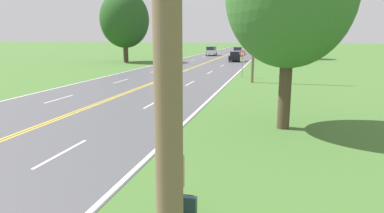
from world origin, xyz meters
TOP-DOWN VIEW (x-y plane):
  - hitchhiker_person at (8.03, 4.25)m, footprint 0.62×0.44m
  - suitcase at (8.35, 4.44)m, footprint 0.42×0.17m
  - traffic_sign at (7.00, 30.64)m, footprint 0.60×0.10m
  - utility_pole_midground at (8.18, 27.40)m, footprint 1.80×0.24m
  - utility_pole_far at (9.39, 54.35)m, footprint 1.80×0.24m
  - tree_behind_sign at (11.37, 60.54)m, footprint 5.92×5.92m
  - tree_mid_treeline at (-12.25, 46.66)m, footprint 7.32×7.32m
  - car_black_sedan_approaching at (3.99, 51.86)m, footprint 1.87×4.20m
  - car_white_suv_mid_near at (-2.70, 66.82)m, footprint 1.79×4.46m
  - car_silver_hatchback_mid_far at (2.06, 72.33)m, footprint 1.96×4.34m

SIDE VIEW (x-z plane):
  - suitcase at x=8.35m, z-range -0.02..0.53m
  - car_black_sedan_approaching at x=3.99m, z-range 0.01..1.57m
  - car_silver_hatchback_mid_far at x=2.06m, z-range 0.04..1.62m
  - car_white_suv_mid_near at x=-2.70m, z-range 0.04..1.85m
  - hitchhiker_person at x=8.03m, z-range 0.20..2.02m
  - traffic_sign at x=7.00m, z-range 0.66..3.27m
  - utility_pole_far at x=9.39m, z-range 0.16..8.95m
  - utility_pole_midground at x=8.18m, z-range 0.16..10.10m
  - tree_behind_sign at x=11.37m, z-range 1.32..10.80m
  - tree_mid_treeline at x=-12.25m, z-range 1.05..11.61m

